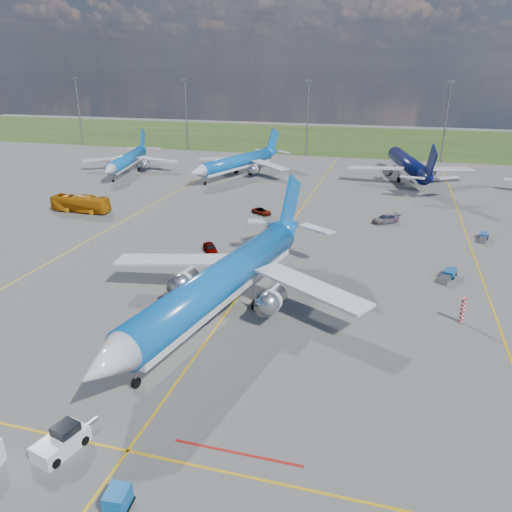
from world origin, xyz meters
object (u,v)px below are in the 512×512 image
(bg_jet_nw, at_px, (128,172))
(baggage_tug_w, at_px, (448,276))
(service_car_b, at_px, (262,211))
(apron_bus, at_px, (81,204))
(baggage_tug_c, at_px, (272,228))
(bg_jet_nnw, at_px, (237,176))
(service_car_c, at_px, (385,219))
(warning_post, at_px, (463,310))
(bg_jet_n, at_px, (407,180))
(service_car_a, at_px, (210,248))
(baggage_tug_e, at_px, (483,237))
(main_airliner, at_px, (222,314))
(pushback_tug, at_px, (62,441))
(uld_container, at_px, (118,499))

(bg_jet_nw, relative_size, baggage_tug_w, 7.64)
(service_car_b, bearing_deg, apron_bus, 132.70)
(bg_jet_nw, xyz_separation_m, baggage_tug_c, (48.97, -38.11, 0.54))
(bg_jet_nnw, height_order, service_car_c, bg_jet_nnw)
(warning_post, relative_size, bg_jet_nw, 0.08)
(bg_jet_n, bearing_deg, service_car_a, 51.71)
(baggage_tug_e, bearing_deg, main_airliner, -120.24)
(apron_bus, distance_m, baggage_tug_e, 73.39)
(warning_post, height_order, baggage_tug_e, warning_post)
(pushback_tug, height_order, service_car_a, pushback_tug)
(baggage_tug_w, height_order, baggage_tug_e, baggage_tug_w)
(service_car_c, relative_size, baggage_tug_c, 0.99)
(service_car_a, height_order, baggage_tug_c, service_car_a)
(pushback_tug, distance_m, apron_bus, 67.19)
(bg_jet_nw, distance_m, bg_jet_n, 72.23)
(uld_container, bearing_deg, baggage_tug_w, 56.83)
(bg_jet_nw, distance_m, bg_jet_nnw, 29.62)
(service_car_b, relative_size, baggage_tug_w, 0.89)
(apron_bus, xyz_separation_m, baggage_tug_c, (38.79, -1.47, -1.10))
(bg_jet_nnw, bearing_deg, main_airliner, -54.59)
(warning_post, bearing_deg, main_airliner, -168.21)
(bg_jet_nnw, distance_m, apron_bus, 44.56)
(service_car_c, distance_m, baggage_tug_w, 25.37)
(service_car_a, bearing_deg, apron_bus, 124.18)
(service_car_a, distance_m, baggage_tug_e, 44.77)
(pushback_tug, height_order, baggage_tug_w, pushback_tug)
(service_car_a, xyz_separation_m, baggage_tug_c, (6.56, 12.97, -0.21))
(warning_post, height_order, pushback_tug, warning_post)
(service_car_b, bearing_deg, uld_container, -143.05)
(uld_container, bearing_deg, warning_post, 48.13)
(service_car_c, bearing_deg, apron_bus, -118.36)
(baggage_tug_c, height_order, baggage_tug_e, baggage_tug_c)
(baggage_tug_w, bearing_deg, bg_jet_nnw, 149.71)
(apron_bus, relative_size, service_car_c, 2.28)
(bg_jet_n, height_order, baggage_tug_w, bg_jet_n)
(apron_bus, xyz_separation_m, service_car_b, (34.36, 7.88, -1.06))
(pushback_tug, bearing_deg, apron_bus, 136.92)
(bg_jet_nnw, height_order, baggage_tug_c, bg_jet_nnw)
(service_car_c, bearing_deg, main_airliner, -58.94)
(baggage_tug_w, bearing_deg, service_car_c, 130.01)
(apron_bus, height_order, baggage_tug_e, apron_bus)
(warning_post, height_order, bg_jet_nnw, bg_jet_nnw)
(baggage_tug_c, xyz_separation_m, baggage_tug_e, (34.51, 4.83, -0.09))
(bg_jet_nw, bearing_deg, service_car_a, -62.14)
(baggage_tug_e, bearing_deg, service_car_c, 173.57)
(warning_post, relative_size, apron_bus, 0.25)
(pushback_tug, xyz_separation_m, service_car_a, (-3.97, 42.15, -0.02))
(pushback_tug, height_order, service_car_c, pushback_tug)
(service_car_b, height_order, service_car_c, service_car_c)
(bg_jet_n, height_order, apron_bus, bg_jet_n)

